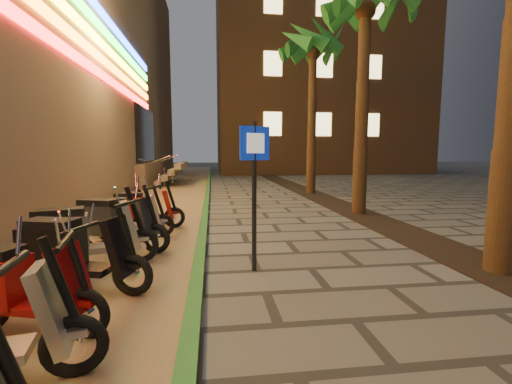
{
  "coord_description": "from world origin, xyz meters",
  "views": [
    {
      "loc": [
        -0.66,
        -2.5,
        1.8
      ],
      "look_at": [
        -0.01,
        2.62,
        1.2
      ],
      "focal_mm": 24.0,
      "sensor_mm": 36.0,
      "label": 1
    }
  ],
  "objects": [
    {
      "name": "ground",
      "position": [
        0.0,
        0.0,
        0.0
      ],
      "size": [
        120.0,
        120.0,
        0.0
      ],
      "primitive_type": "plane",
      "color": "#474442",
      "rests_on": "ground"
    },
    {
      "name": "parking_strip",
      "position": [
        -2.6,
        10.0,
        0.01
      ],
      "size": [
        3.4,
        60.0,
        0.01
      ],
      "primitive_type": "cube",
      "color": "#8C7251",
      "rests_on": "ground"
    },
    {
      "name": "green_curb",
      "position": [
        -0.9,
        10.0,
        0.05
      ],
      "size": [
        0.18,
        60.0,
        0.1
      ],
      "primitive_type": "cube",
      "color": "#276828",
      "rests_on": "ground"
    },
    {
      "name": "planting_strip",
      "position": [
        3.6,
        5.0,
        0.01
      ],
      "size": [
        1.2,
        40.0,
        0.02
      ],
      "primitive_type": "cube",
      "color": "black",
      "rests_on": "ground"
    },
    {
      "name": "apartment_block",
      "position": [
        9.0,
        32.0,
        12.5
      ],
      "size": [
        18.0,
        16.06,
        25.0
      ],
      "color": "brown",
      "rests_on": "ground"
    },
    {
      "name": "palm_c",
      "position": [
        3.6,
        7.0,
        5.73
      ],
      "size": [
        2.97,
        3.02,
        6.91
      ],
      "color": "#472D19",
      "rests_on": "ground"
    },
    {
      "name": "palm_d",
      "position": [
        3.6,
        12.0,
        5.94
      ],
      "size": [
        2.97,
        3.02,
        7.16
      ],
      "color": "#472D19",
      "rests_on": "ground"
    },
    {
      "name": "pedestrian_sign",
      "position": [
        -0.05,
        2.52,
        1.45
      ],
      "size": [
        0.46,
        0.23,
        2.25
      ],
      "rotation": [
        0.0,
        0.0,
        0.42
      ],
      "color": "black",
      "rests_on": "ground"
    },
    {
      "name": "scooter_5",
      "position": [
        -2.63,
        1.03,
        0.49
      ],
      "size": [
        1.6,
        0.81,
        1.13
      ],
      "rotation": [
        0.0,
        0.0,
        -0.27
      ],
      "color": "black",
      "rests_on": "ground"
    },
    {
      "name": "scooter_6",
      "position": [
        -2.48,
        2.02,
        0.54
      ],
      "size": [
        1.74,
        0.89,
        1.23
      ],
      "rotation": [
        0.0,
        0.0,
        -0.28
      ],
      "color": "black",
      "rests_on": "ground"
    },
    {
      "name": "scooter_7",
      "position": [
        -2.65,
        2.85,
        0.55
      ],
      "size": [
        1.79,
        0.95,
        1.27
      ],
      "rotation": [
        0.0,
        0.0,
        0.3
      ],
      "color": "black",
      "rests_on": "ground"
    },
    {
      "name": "scooter_8",
      "position": [
        -2.48,
        3.89,
        0.54
      ],
      "size": [
        1.74,
        0.94,
        1.24
      ],
      "rotation": [
        0.0,
        0.0,
        -0.31
      ],
      "color": "black",
      "rests_on": "ground"
    },
    {
      "name": "scooter_9",
      "position": [
        -2.49,
        4.74,
        0.49
      ],
      "size": [
        1.61,
        0.63,
        1.13
      ],
      "rotation": [
        0.0,
        0.0,
        0.13
      ],
      "color": "black",
      "rests_on": "ground"
    },
    {
      "name": "scooter_10",
      "position": [
        -2.35,
        5.65,
        0.5
      ],
      "size": [
        1.63,
        0.61,
        1.14
      ],
      "rotation": [
        0.0,
        0.0,
        0.11
      ],
      "color": "black",
      "rests_on": "ground"
    }
  ]
}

